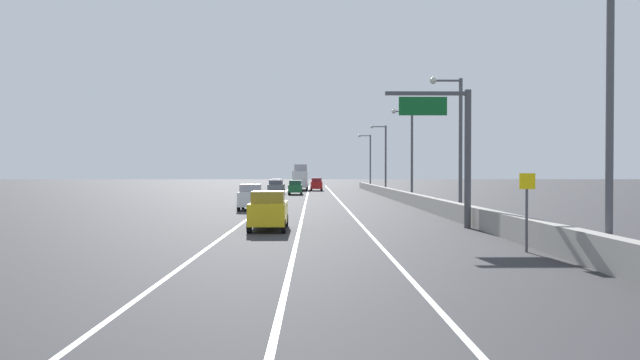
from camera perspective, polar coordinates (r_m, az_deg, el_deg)
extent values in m
plane|color=#2D2D30|center=(69.52, 0.32, -1.68)|extent=(320.00, 320.00, 0.00)
cube|color=silver|center=(60.66, -4.72, -2.05)|extent=(0.16, 130.00, 0.00)
cube|color=silver|center=(60.52, -1.41, -2.05)|extent=(0.16, 130.00, 0.00)
cube|color=silver|center=(60.58, 1.90, -2.05)|extent=(0.16, 130.00, 0.00)
cube|color=gray|center=(46.40, 10.49, -2.27)|extent=(0.60, 120.00, 1.10)
cylinder|color=#47474C|center=(31.71, 14.68, 2.07)|extent=(0.36, 0.36, 7.50)
cube|color=#47474C|center=(31.47, 10.70, 8.58)|extent=(4.50, 0.20, 0.20)
cube|color=#0C5923|center=(31.22, 10.34, 7.34)|extent=(2.60, 0.10, 1.00)
cylinder|color=#4C4C51|center=(22.87, 20.12, -3.87)|extent=(0.10, 0.10, 2.40)
cube|color=yellow|center=(22.76, 20.18, -0.11)|extent=(0.60, 0.04, 0.60)
cylinder|color=#4C4C51|center=(20.30, 27.18, 5.01)|extent=(0.24, 0.24, 9.13)
cylinder|color=#4C4C51|center=(37.93, 13.99, 3.09)|extent=(0.24, 0.24, 9.13)
cube|color=#4C4C51|center=(38.14, 12.69, 9.75)|extent=(1.80, 0.12, 0.12)
sphere|color=beige|center=(37.95, 11.35, 9.80)|extent=(0.44, 0.44, 0.44)
cylinder|color=#4C4C51|center=(56.29, 9.25, 2.36)|extent=(0.24, 0.24, 9.13)
cube|color=#4C4C51|center=(56.43, 8.36, 6.86)|extent=(1.80, 0.12, 0.12)
sphere|color=beige|center=(56.30, 7.45, 6.87)|extent=(0.44, 0.44, 0.44)
cylinder|color=#4C4C51|center=(74.82, 6.64, 1.99)|extent=(0.24, 0.24, 9.13)
cube|color=#4C4C51|center=(74.93, 5.96, 5.37)|extent=(1.80, 0.12, 0.12)
sphere|color=beige|center=(74.83, 5.27, 5.38)|extent=(0.44, 0.44, 0.44)
cylinder|color=#4C4C51|center=(93.44, 5.10, 1.76)|extent=(0.24, 0.24, 9.13)
cube|color=#4C4C51|center=(93.53, 4.55, 4.47)|extent=(1.80, 0.12, 0.12)
sphere|color=beige|center=(93.45, 4.00, 4.47)|extent=(0.44, 0.44, 0.44)
cube|color=red|center=(90.91, -0.36, -0.52)|extent=(1.87, 4.09, 1.11)
cube|color=maroon|center=(90.49, -0.36, 0.01)|extent=(1.60, 1.86, 0.60)
cylinder|color=black|center=(92.48, -0.89, -0.84)|extent=(0.24, 0.68, 0.68)
cylinder|color=black|center=(92.53, 0.11, -0.84)|extent=(0.24, 0.68, 0.68)
cylinder|color=black|center=(89.33, -0.85, -0.90)|extent=(0.24, 0.68, 0.68)
cylinder|color=black|center=(89.38, 0.18, -0.90)|extent=(0.24, 0.68, 0.68)
cube|color=#B7B7BC|center=(85.13, -4.34, -0.63)|extent=(1.76, 4.16, 1.06)
cube|color=gray|center=(84.69, -4.36, -0.08)|extent=(1.54, 1.87, 0.60)
cylinder|color=black|center=(86.82, -4.80, -0.96)|extent=(0.22, 0.68, 0.68)
cylinder|color=black|center=(86.72, -3.75, -0.96)|extent=(0.22, 0.68, 0.68)
cylinder|color=black|center=(83.57, -4.96, -1.03)|extent=(0.22, 0.68, 0.68)
cylinder|color=black|center=(83.47, -3.87, -1.03)|extent=(0.22, 0.68, 0.68)
cube|color=#196033|center=(75.78, -2.50, -0.84)|extent=(1.78, 4.72, 0.98)
cube|color=#1C4633|center=(75.29, -2.51, -0.25)|extent=(1.56, 2.13, 0.60)
cylinder|color=black|center=(77.72, -3.06, -1.16)|extent=(0.22, 0.68, 0.68)
cylinder|color=black|center=(77.68, -1.87, -1.16)|extent=(0.22, 0.68, 0.68)
cylinder|color=black|center=(73.92, -3.17, -1.27)|extent=(0.22, 0.68, 0.68)
cylinder|color=black|center=(73.87, -1.92, -1.27)|extent=(0.22, 0.68, 0.68)
cube|color=gold|center=(29.88, -5.19, -3.31)|extent=(1.89, 4.30, 1.11)
cube|color=olive|center=(29.40, -5.25, -1.71)|extent=(1.65, 1.94, 0.60)
cylinder|color=black|center=(31.67, -6.52, -4.09)|extent=(0.23, 0.68, 0.68)
cylinder|color=black|center=(31.56, -3.44, -4.10)|extent=(0.23, 0.68, 0.68)
cylinder|color=black|center=(28.32, -7.15, -4.67)|extent=(0.23, 0.68, 0.68)
cylinder|color=black|center=(28.20, -3.71, -4.69)|extent=(0.23, 0.68, 0.68)
cube|color=white|center=(45.52, -6.97, -1.88)|extent=(1.86, 4.20, 1.12)
cube|color=#96969E|center=(45.08, -7.02, -0.81)|extent=(1.60, 1.91, 0.60)
cylinder|color=black|center=(47.26, -7.77, -2.46)|extent=(0.23, 0.68, 0.68)
cylinder|color=black|center=(47.12, -5.82, -2.47)|extent=(0.23, 0.68, 0.68)
cylinder|color=black|center=(44.01, -8.21, -2.71)|extent=(0.23, 0.68, 0.68)
cylinder|color=black|center=(43.86, -6.11, -2.71)|extent=(0.23, 0.68, 0.68)
cube|color=slate|center=(76.58, -4.43, -0.81)|extent=(2.08, 4.74, 1.02)
cube|color=#4D505A|center=(76.10, -4.47, -0.22)|extent=(1.75, 2.17, 0.60)
cylinder|color=black|center=(78.56, -4.92, -1.14)|extent=(0.25, 0.69, 0.68)
cylinder|color=black|center=(78.39, -3.66, -1.15)|extent=(0.25, 0.69, 0.68)
cylinder|color=black|center=(74.82, -5.24, -1.24)|extent=(0.25, 0.69, 0.68)
cylinder|color=black|center=(74.64, -3.91, -1.25)|extent=(0.25, 0.69, 0.68)
cube|color=silver|center=(94.55, -2.00, 0.11)|extent=(2.46, 9.60, 2.69)
cube|color=gray|center=(96.65, -1.96, 1.25)|extent=(2.13, 2.12, 1.10)
cylinder|color=black|center=(98.70, -2.58, -0.64)|extent=(0.23, 1.00, 1.00)
cylinder|color=black|center=(98.64, -1.28, -0.64)|extent=(0.23, 1.00, 1.00)
cylinder|color=black|center=(90.53, -2.78, -0.78)|extent=(0.23, 1.00, 1.00)
cylinder|color=black|center=(90.46, -1.36, -0.78)|extent=(0.23, 1.00, 1.00)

